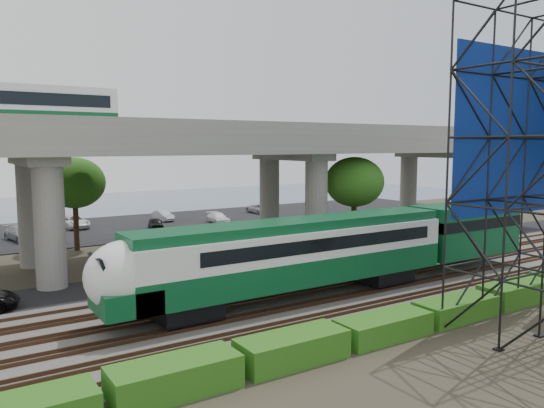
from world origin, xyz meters
TOP-DOWN VIEW (x-y plane):
  - ground at (0.00, 0.00)m, footprint 140.00×140.00m
  - ballast_bed at (0.00, 2.00)m, footprint 90.00×12.00m
  - service_road at (0.00, 10.50)m, footprint 90.00×5.00m
  - parking_lot at (0.00, 34.00)m, footprint 90.00×18.00m
  - harbor_water at (0.00, 56.00)m, footprint 140.00×40.00m
  - rail_tracks at (0.00, 2.00)m, footprint 90.00×9.52m
  - commuter_train at (2.86, 2.00)m, footprint 29.30×3.06m
  - overpass at (-0.80, 16.00)m, footprint 80.00×12.00m
  - hedge_strip at (1.01, -4.30)m, footprint 34.60×1.80m
  - trees at (-4.67, 16.17)m, footprint 40.94×16.94m
  - parked_cars at (-1.26, 33.66)m, footprint 40.31×9.83m

SIDE VIEW (x-z plane):
  - ground at x=0.00m, z-range 0.00..0.00m
  - harbor_water at x=0.00m, z-range 0.00..0.03m
  - service_road at x=0.00m, z-range 0.00..0.08m
  - parking_lot at x=0.00m, z-range 0.00..0.08m
  - ballast_bed at x=0.00m, z-range 0.00..0.20m
  - rail_tracks at x=0.00m, z-range 0.20..0.36m
  - hedge_strip at x=1.01m, z-range -0.04..1.16m
  - parked_cars at x=-1.26m, z-range 0.04..1.35m
  - commuter_train at x=2.86m, z-range 0.73..5.03m
  - trees at x=-4.67m, z-range 1.73..9.42m
  - overpass at x=-0.80m, z-range 2.01..14.41m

